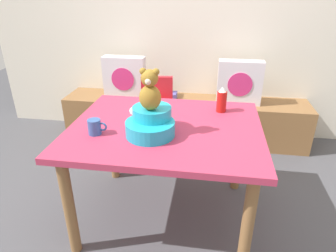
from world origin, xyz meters
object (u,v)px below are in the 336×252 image
highchair (156,108)px  pillow_floral_right (240,83)px  ketchup_bottle (222,100)px  pillow_floral_left (125,77)px  dinner_plate_near (143,110)px  teddy_bear (150,91)px  coffee_mug (95,127)px  book_stack (167,96)px  infant_seat_teal (151,123)px  dining_table (166,139)px

highchair → pillow_floral_right: bearing=28.1°
pillow_floral_right → ketchup_bottle: 0.97m
pillow_floral_left → ketchup_bottle: 1.38m
pillow_floral_right → dinner_plate_near: 1.27m
teddy_bear → dinner_plate_near: 0.46m
dinner_plate_near → pillow_floral_right: bearing=53.6°
ketchup_bottle → dinner_plate_near: (-0.56, -0.08, -0.08)m
pillow_floral_left → pillow_floral_right: same height
coffee_mug → dinner_plate_near: size_ratio=0.60×
book_stack → teddy_bear: teddy_bear is taller
highchair → coffee_mug: (-0.18, -1.00, 0.27)m
pillow_floral_right → highchair: pillow_floral_right is taller
infant_seat_teal → highchair: bearing=99.2°
pillow_floral_left → dining_table: bearing=-62.6°
pillow_floral_right → coffee_mug: (-0.96, -1.42, 0.11)m
infant_seat_teal → dining_table: bearing=60.9°
book_stack → infant_seat_teal: 1.42m
book_stack → infant_seat_teal: bearing=-85.2°
book_stack → teddy_bear: size_ratio=0.80×
dining_table → highchair: (-0.22, 0.82, -0.12)m
book_stack → dinner_plate_near: dinner_plate_near is taller
dining_table → pillow_floral_left: bearing=117.4°
pillow_floral_right → dinner_plate_near: pillow_floral_right is taller
pillow_floral_right → ketchup_bottle: ketchup_bottle is taller
pillow_floral_left → ketchup_bottle: size_ratio=2.38×
book_stack → teddy_bear: (0.12, -1.38, 0.52)m
pillow_floral_right → dining_table: (-0.55, -1.24, -0.04)m
book_stack → highchair: bearing=-95.1°
pillow_floral_right → teddy_bear: teddy_bear is taller
pillow_floral_left → teddy_bear: (0.57, -1.36, 0.34)m
pillow_floral_right → book_stack: (-0.74, 0.02, -0.19)m
pillow_floral_right → ketchup_bottle: bearing=-101.8°
pillow_floral_right → book_stack: 0.76m
dining_table → infant_seat_teal: bearing=-119.1°
pillow_floral_left → ketchup_bottle: (1.00, -0.94, 0.15)m
dining_table → dinner_plate_near: (-0.20, 0.22, 0.11)m
pillow_floral_left → highchair: (0.42, -0.42, -0.16)m
pillow_floral_right → highchair: bearing=-151.9°
dining_table → teddy_bear: teddy_bear is taller
teddy_bear → ketchup_bottle: teddy_bear is taller
coffee_mug → dinner_plate_near: coffee_mug is taller
pillow_floral_left → dinner_plate_near: size_ratio=2.20×
book_stack → highchair: 0.44m
teddy_bear → coffee_mug: teddy_bear is taller
pillow_floral_left → coffee_mug: size_ratio=3.67×
pillow_floral_left → pillow_floral_right: size_ratio=1.00×
infant_seat_teal → ketchup_bottle: (0.43, 0.43, 0.02)m
pillow_floral_right → coffee_mug: pillow_floral_right is taller
ketchup_bottle → teddy_bear: bearing=-135.1°
highchair → ketchup_bottle: 0.84m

